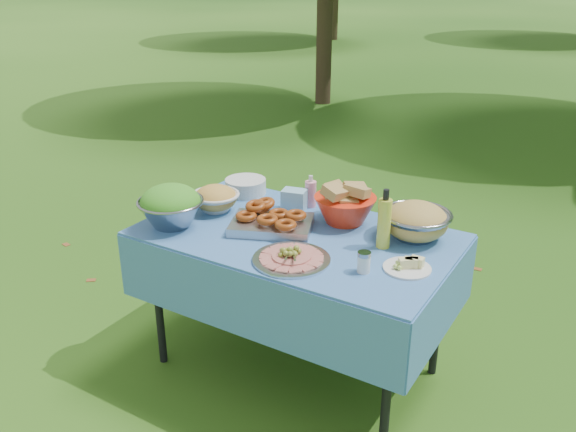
% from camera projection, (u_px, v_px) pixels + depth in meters
% --- Properties ---
extents(ground, '(80.00, 80.00, 0.00)m').
position_uv_depth(ground, '(296.00, 366.00, 3.16)').
color(ground, black).
rests_on(ground, ground).
extents(picnic_table, '(1.46, 0.86, 0.76)m').
position_uv_depth(picnic_table, '(296.00, 303.00, 3.01)').
color(picnic_table, '#74B4E0').
rests_on(picnic_table, ground).
extents(salad_bowl, '(0.35, 0.35, 0.21)m').
position_uv_depth(salad_bowl, '(171.00, 206.00, 2.91)').
color(salad_bowl, gray).
rests_on(salad_bowl, picnic_table).
extents(pasta_bowl_white, '(0.28, 0.28, 0.13)m').
position_uv_depth(pasta_bowl_white, '(215.00, 198.00, 3.10)').
color(pasta_bowl_white, silver).
rests_on(pasta_bowl_white, picnic_table).
extents(plate_stack, '(0.25, 0.25, 0.08)m').
position_uv_depth(plate_stack, '(246.00, 186.00, 3.33)').
color(plate_stack, silver).
rests_on(plate_stack, picnic_table).
extents(wipes_box, '(0.14, 0.11, 0.11)m').
position_uv_depth(wipes_box, '(294.00, 200.00, 3.11)').
color(wipes_box, '#89C1DF').
rests_on(wipes_box, picnic_table).
extents(sanitizer_bottle, '(0.07, 0.07, 0.17)m').
position_uv_depth(sanitizer_bottle, '(311.00, 191.00, 3.14)').
color(sanitizer_bottle, pink).
rests_on(sanitizer_bottle, picnic_table).
extents(bread_bowl, '(0.39, 0.39, 0.20)m').
position_uv_depth(bread_bowl, '(345.00, 203.00, 2.95)').
color(bread_bowl, red).
rests_on(bread_bowl, picnic_table).
extents(pasta_bowl_steel, '(0.36, 0.36, 0.17)m').
position_uv_depth(pasta_bowl_steel, '(416.00, 220.00, 2.79)').
color(pasta_bowl_steel, gray).
rests_on(pasta_bowl_steel, picnic_table).
extents(fried_tray, '(0.45, 0.39, 0.09)m').
position_uv_depth(fried_tray, '(272.00, 221.00, 2.89)').
color(fried_tray, '#A4A3A8').
rests_on(fried_tray, picnic_table).
extents(charcuterie_platter, '(0.44, 0.44, 0.08)m').
position_uv_depth(charcuterie_platter, '(291.00, 253.00, 2.59)').
color(charcuterie_platter, '#B6B7BD').
rests_on(charcuterie_platter, picnic_table).
extents(oil_bottle, '(0.08, 0.08, 0.27)m').
position_uv_depth(oil_bottle, '(385.00, 219.00, 2.68)').
color(oil_bottle, gold).
rests_on(oil_bottle, picnic_table).
extents(cheese_plate, '(0.24, 0.24, 0.06)m').
position_uv_depth(cheese_plate, '(407.00, 263.00, 2.53)').
color(cheese_plate, silver).
rests_on(cheese_plate, picnic_table).
extents(shaker, '(0.07, 0.07, 0.09)m').
position_uv_depth(shaker, '(364.00, 262.00, 2.50)').
color(shaker, silver).
rests_on(shaker, picnic_table).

